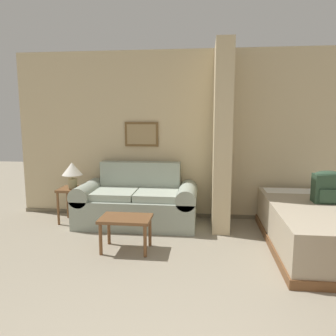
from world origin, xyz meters
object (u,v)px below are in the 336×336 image
at_px(coffee_table, 126,222).
at_px(couch, 137,203).
at_px(bed, 330,227).
at_px(table_lamp, 72,171).
at_px(backpack, 328,186).

bearing_deg(coffee_table, couch, 94.06).
bearing_deg(bed, couch, 165.20).
distance_m(table_lamp, bed, 3.61).
distance_m(bed, backpack, 0.50).
xyz_separation_m(coffee_table, backpack, (2.44, 0.49, 0.39)).
bearing_deg(bed, backpack, 93.14).
xyz_separation_m(coffee_table, table_lamp, (-1.06, 0.98, 0.44)).
distance_m(coffee_table, bed, 2.48).
xyz_separation_m(table_lamp, bed, (3.51, -0.65, -0.52)).
relative_size(couch, table_lamp, 4.56).
relative_size(couch, bed, 0.85).
relative_size(table_lamp, backpack, 0.97).
bearing_deg(couch, coffee_table, -85.94).
xyz_separation_m(coffee_table, bed, (2.45, 0.33, -0.08)).
distance_m(coffee_table, backpack, 2.52).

